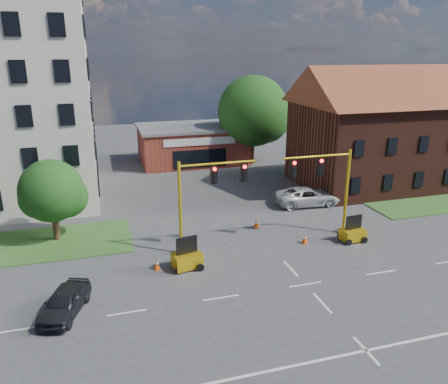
# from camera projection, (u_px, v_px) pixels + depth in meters

# --- Properties ---
(ground) EXTENTS (120.00, 120.00, 0.00)m
(ground) POSITION_uv_depth(u_px,v_px,m) (305.00, 284.00, 24.90)
(ground) COLOR #3B3B3D
(ground) RESTS_ON ground
(grass_verge_ne) EXTENTS (14.00, 4.00, 0.08)m
(grass_verge_ne) POSITION_uv_depth(u_px,v_px,m) (447.00, 203.00, 37.91)
(grass_verge_ne) COLOR #335B22
(grass_verge_ne) RESTS_ON ground
(lane_markings) EXTENTS (60.00, 36.00, 0.01)m
(lane_markings) POSITION_uv_depth(u_px,v_px,m) (332.00, 313.00, 22.16)
(lane_markings) COLOR silver
(lane_markings) RESTS_ON ground
(brick_shop) EXTENTS (12.40, 8.40, 4.30)m
(brick_shop) POSITION_uv_depth(u_px,v_px,m) (192.00, 144.00, 51.58)
(brick_shop) COLOR brown
(brick_shop) RESTS_ON ground
(townhouse_row) EXTENTS (21.00, 11.00, 11.50)m
(townhouse_row) POSITION_uv_depth(u_px,v_px,m) (403.00, 123.00, 42.46)
(townhouse_row) COLOR #451E14
(townhouse_row) RESTS_ON ground
(tree_large) EXTENTS (8.41, 8.01, 10.14)m
(tree_large) POSITION_uv_depth(u_px,v_px,m) (256.00, 113.00, 49.62)
(tree_large) COLOR #3C2715
(tree_large) RESTS_ON ground
(tree_nw_front) EXTENTS (4.52, 4.31, 5.79)m
(tree_nw_front) POSITION_uv_depth(u_px,v_px,m) (55.00, 192.00, 29.79)
(tree_nw_front) COLOR #3C2715
(tree_nw_front) RESTS_ON ground
(signal_mast_west) EXTENTS (5.30, 0.60, 6.20)m
(signal_mast_west) POSITION_uv_depth(u_px,v_px,m) (205.00, 194.00, 27.99)
(signal_mast_west) COLOR #999994
(signal_mast_west) RESTS_ON ground
(signal_mast_east) EXTENTS (5.30, 0.60, 6.20)m
(signal_mast_east) POSITION_uv_depth(u_px,v_px,m) (327.00, 183.00, 30.32)
(signal_mast_east) COLOR #999994
(signal_mast_east) RESTS_ON ground
(trailer_west) EXTENTS (1.92, 1.47, 1.97)m
(trailer_west) POSITION_uv_depth(u_px,v_px,m) (187.00, 259.00, 26.60)
(trailer_west) COLOR gold
(trailer_west) RESTS_ON ground
(trailer_east) EXTENTS (1.67, 1.18, 1.82)m
(trailer_east) POSITION_uv_depth(u_px,v_px,m) (353.00, 233.00, 30.41)
(trailer_east) COLOR gold
(trailer_east) RESTS_ON ground
(cone_a) EXTENTS (0.40, 0.40, 0.70)m
(cone_a) POSITION_uv_depth(u_px,v_px,m) (157.00, 264.00, 26.54)
(cone_a) COLOR #F2560C
(cone_a) RESTS_ON ground
(cone_b) EXTENTS (0.40, 0.40, 0.70)m
(cone_b) POSITION_uv_depth(u_px,v_px,m) (257.00, 223.00, 32.77)
(cone_b) COLOR #F2560C
(cone_b) RESTS_ON ground
(cone_c) EXTENTS (0.40, 0.40, 0.70)m
(cone_c) POSITION_uv_depth(u_px,v_px,m) (305.00, 239.00, 30.11)
(cone_c) COLOR #F2560C
(cone_c) RESTS_ON ground
(cone_d) EXTENTS (0.40, 0.40, 0.70)m
(cone_d) POSITION_uv_depth(u_px,v_px,m) (345.00, 230.00, 31.54)
(cone_d) COLOR #F2560C
(cone_d) RESTS_ON ground
(pickup_white) EXTENTS (5.71, 2.98, 1.54)m
(pickup_white) POSITION_uv_depth(u_px,v_px,m) (308.00, 196.00, 37.46)
(pickup_white) COLOR silver
(pickup_white) RESTS_ON ground
(sedan_dark) EXTENTS (2.86, 4.28, 1.35)m
(sedan_dark) POSITION_uv_depth(u_px,v_px,m) (65.00, 302.00, 21.97)
(sedan_dark) COLOR black
(sedan_dark) RESTS_ON ground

